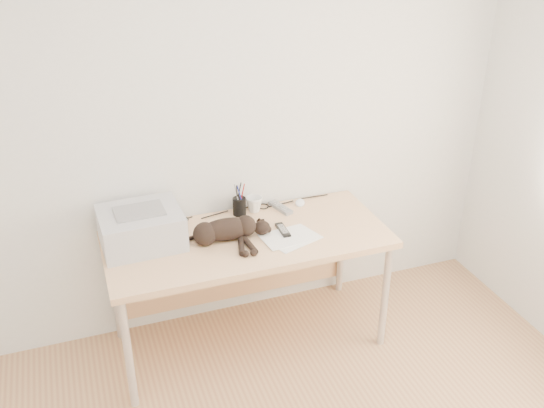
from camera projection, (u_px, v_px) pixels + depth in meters
name	position (u px, v px, depth m)	size (l,w,h in m)	color
wall_back	(227.00, 122.00, 3.47)	(3.50, 3.50, 0.00)	silver
desk	(244.00, 249.00, 3.56)	(1.60, 0.70, 0.74)	#DFB382
printer	(141.00, 227.00, 3.32)	(0.45, 0.39, 0.21)	#B4B4B9
papers	(290.00, 238.00, 3.41)	(0.35, 0.28, 0.01)	white
cat	(224.00, 231.00, 3.36)	(0.60, 0.28, 0.14)	black
mug	(254.00, 204.00, 3.68)	(0.10, 0.10, 0.10)	white
pen_cup	(239.00, 206.00, 3.63)	(0.08, 0.08, 0.20)	black
remote_grey	(281.00, 208.00, 3.72)	(0.05, 0.19, 0.02)	gray
remote_black	(283.00, 230.00, 3.47)	(0.04, 0.16, 0.02)	black
mouse	(300.00, 201.00, 3.78)	(0.06, 0.10, 0.03)	white
cable_tangle	(232.00, 211.00, 3.68)	(1.36, 0.07, 0.01)	black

